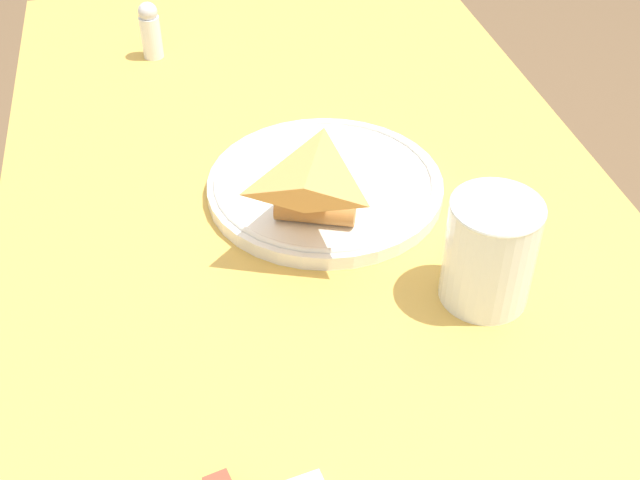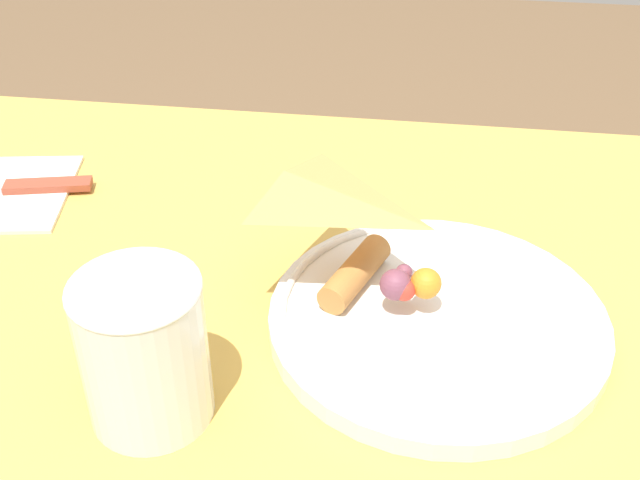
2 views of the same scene
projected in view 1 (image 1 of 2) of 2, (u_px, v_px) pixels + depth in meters
dining_table at (318, 283)px, 0.92m from camera, size 1.26×0.67×0.71m
plate_pizza at (325, 184)px, 0.87m from camera, size 0.26×0.26×0.06m
milk_glass at (489, 255)px, 0.73m from camera, size 0.08×0.08×0.11m
salt_shaker at (150, 30)px, 1.10m from camera, size 0.03×0.03×0.08m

